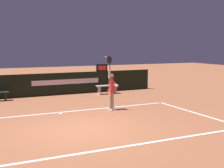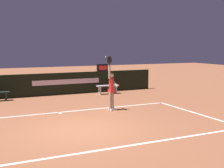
{
  "view_description": "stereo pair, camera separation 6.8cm",
  "coord_description": "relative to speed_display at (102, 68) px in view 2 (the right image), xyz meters",
  "views": [
    {
      "loc": [
        -3.29,
        -9.46,
        2.81
      ],
      "look_at": [
        2.11,
        2.05,
        1.19
      ],
      "focal_mm": 48.53,
      "sensor_mm": 36.0,
      "label": 1
    },
    {
      "loc": [
        -3.23,
        -9.49,
        2.81
      ],
      "look_at": [
        2.11,
        2.05,
        1.19
      ],
      "focal_mm": 48.53,
      "sensor_mm": 36.0,
      "label": 2
    }
  ],
  "objects": [
    {
      "name": "back_wall",
      "position": [
        -3.9,
        0.0,
        -0.85
      ],
      "size": [
        14.27,
        0.17,
        1.26
      ],
      "color": "black",
      "rests_on": "ground"
    },
    {
      "name": "ground_plane",
      "position": [
        -3.91,
        -7.34,
        -1.48
      ],
      "size": [
        60.0,
        60.0,
        0.0
      ],
      "primitive_type": "plane",
      "color": "#955537"
    },
    {
      "name": "courtside_bench_near",
      "position": [
        -0.04,
        -0.88,
        -1.1
      ],
      "size": [
        1.33,
        0.37,
        0.52
      ],
      "color": "#B2B1B6",
      "rests_on": "ground"
    },
    {
      "name": "court_lines",
      "position": [
        -3.91,
        -7.0,
        -1.48
      ],
      "size": [
        10.43,
        5.15,
        0.0
      ],
      "color": "white",
      "rests_on": "ground"
    },
    {
      "name": "tennis_ball",
      "position": [
        -1.92,
        -4.92,
        0.85
      ],
      "size": [
        0.07,
        0.07,
        0.07
      ],
      "color": "#C5E52B"
    },
    {
      "name": "speed_display",
      "position": [
        0.0,
        0.0,
        0.0
      ],
      "size": [
        0.67,
        0.17,
        0.43
      ],
      "color": "black",
      "rests_on": "back_wall"
    },
    {
      "name": "tennis_player",
      "position": [
        -1.7,
        -5.01,
        -0.5
      ],
      "size": [
        0.49,
        0.45,
        2.37
      ],
      "color": "tan",
      "rests_on": "ground"
    }
  ]
}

